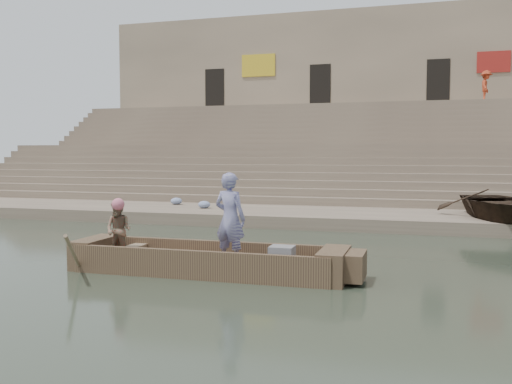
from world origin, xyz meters
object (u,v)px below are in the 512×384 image
at_px(television, 281,256).
at_px(pedestrian, 486,86).
at_px(standing_man, 230,219).
at_px(main_rowboat, 207,268).
at_px(beached_rowboat, 505,204).
at_px(rowing_man, 119,230).

xyz_separation_m(television, pedestrian, (5.89, 23.08, 5.64)).
bearing_deg(standing_man, main_rowboat, 4.97).
relative_size(main_rowboat, beached_rowboat, 1.11).
xyz_separation_m(rowing_man, television, (3.46, 0.10, -0.39)).
relative_size(beached_rowboat, pedestrian, 2.61).
xyz_separation_m(standing_man, television, (1.02, 0.08, -0.71)).
relative_size(main_rowboat, television, 10.87).
bearing_deg(pedestrian, standing_man, 172.73).
bearing_deg(main_rowboat, television, 0.00).
height_order(main_rowboat, beached_rowboat, beached_rowboat).
relative_size(rowing_man, television, 2.58).
bearing_deg(rowing_man, standing_man, 2.91).
bearing_deg(television, standing_man, -175.28).
relative_size(main_rowboat, rowing_man, 4.21).
xyz_separation_m(beached_rowboat, pedestrian, (0.89, 15.09, 5.19)).
bearing_deg(pedestrian, rowing_man, 167.36).
bearing_deg(television, rowing_man, -178.37).
height_order(standing_man, beached_rowboat, standing_man).
xyz_separation_m(standing_man, rowing_man, (-2.45, -0.01, -0.31)).
relative_size(television, pedestrian, 0.27).
bearing_deg(main_rowboat, beached_rowboat, 50.66).
bearing_deg(beached_rowboat, rowing_man, -151.40).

